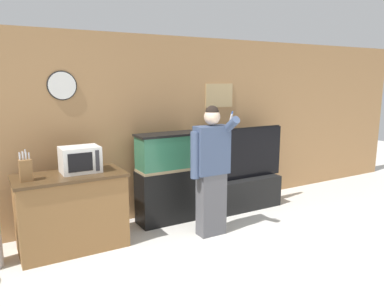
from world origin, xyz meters
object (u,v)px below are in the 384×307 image
at_px(microwave, 80,159).
at_px(knife_block, 26,170).
at_px(person_standing, 211,169).
at_px(tv_on_stand, 247,184).
at_px(counter_island, 72,212).
at_px(aquarium_on_stand, 169,178).

xyz_separation_m(microwave, knife_block, (-0.61, -0.11, -0.03)).
bearing_deg(microwave, person_standing, -19.26).
xyz_separation_m(microwave, person_standing, (1.50, -0.52, -0.19)).
distance_m(tv_on_stand, person_standing, 1.32).
distance_m(counter_island, person_standing, 1.76).
height_order(counter_island, tv_on_stand, tv_on_stand).
distance_m(knife_block, aquarium_on_stand, 1.92).
distance_m(counter_island, tv_on_stand, 2.71).
height_order(tv_on_stand, person_standing, person_standing).
relative_size(knife_block, person_standing, 0.20).
height_order(counter_island, aquarium_on_stand, aquarium_on_stand).
height_order(microwave, person_standing, person_standing).
bearing_deg(microwave, counter_island, -162.43).
bearing_deg(counter_island, person_standing, -16.26).
bearing_deg(aquarium_on_stand, tv_on_stand, -4.04).
xyz_separation_m(microwave, tv_on_stand, (2.57, 0.07, -0.69)).
distance_m(aquarium_on_stand, tv_on_stand, 1.35).
bearing_deg(knife_block, microwave, 9.90).
relative_size(counter_island, tv_on_stand, 0.98).
bearing_deg(counter_island, microwave, 17.57).
distance_m(knife_block, tv_on_stand, 3.25).
bearing_deg(tv_on_stand, knife_block, -176.79).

